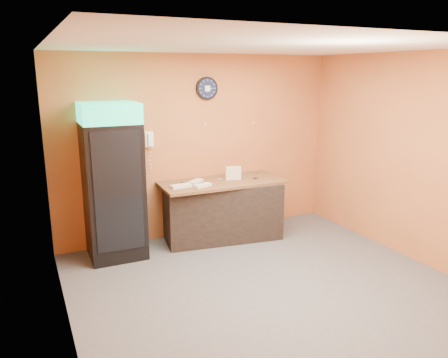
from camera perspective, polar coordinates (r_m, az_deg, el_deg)
floor at (r=5.54m, az=5.08°, el=-13.40°), size 4.50×4.50×0.00m
back_wall at (r=6.82m, az=-3.19°, el=4.27°), size 4.50×0.02×2.80m
left_wall at (r=4.39m, az=-20.79°, el=-2.03°), size 0.02×4.00×2.80m
right_wall at (r=6.48m, az=22.82°, el=2.70°), size 0.02×4.00×2.80m
ceiling at (r=4.94m, az=5.80°, el=16.90°), size 4.50×4.00×0.02m
beverage_cooler at (r=6.12m, az=-14.22°, el=-0.65°), size 0.76×0.78×2.14m
prep_counter at (r=6.78m, az=-0.30°, el=-4.15°), size 1.84×1.02×0.87m
wall_clock at (r=6.75m, az=-2.26°, el=11.75°), size 0.34×0.06×0.34m
wall_phone at (r=6.48m, az=-9.77°, el=5.15°), size 0.12×0.11×0.22m
butcher_paper at (r=6.65m, az=-0.30°, el=-0.40°), size 1.91×0.90×0.04m
sub_roll_stack at (r=6.71m, az=1.21°, el=0.77°), size 0.25×0.14×0.20m
wrapped_sandwich_left at (r=6.29m, az=-5.63°, el=-0.92°), size 0.31×0.15×0.04m
wrapped_sandwich_mid at (r=6.31m, az=-2.81°, el=-0.83°), size 0.28×0.18×0.04m
wrapped_sandwich_right at (r=6.54m, az=-3.71°, el=-0.32°), size 0.28×0.24×0.04m
kitchen_tool at (r=6.75m, az=0.42°, el=0.25°), size 0.06×0.06×0.06m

